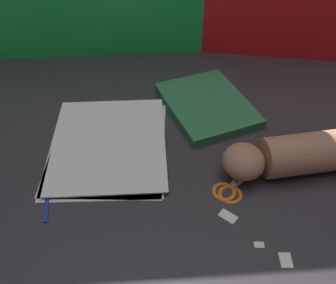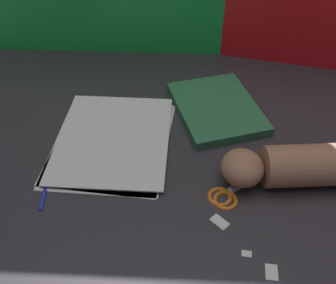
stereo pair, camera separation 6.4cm
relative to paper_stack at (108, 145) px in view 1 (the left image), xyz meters
The scene contains 9 objects.
ground_plane 0.13m from the paper_stack, 37.49° to the right, with size 6.00×6.00×0.00m, color #2D2B30.
paper_stack is the anchor object (origin of this frame).
book_closed 0.25m from the paper_stack, 29.85° to the left, with size 0.24×0.27×0.02m.
scissors 0.27m from the paper_stack, 23.15° to the right, with size 0.14×0.16×0.01m.
hand_forearm 0.37m from the paper_stack, 11.16° to the right, with size 0.28×0.12×0.08m.
paper_scrap_near 0.36m from the paper_stack, 41.81° to the right, with size 0.02×0.01×0.00m.
paper_scrap_mid 0.29m from the paper_stack, 38.97° to the right, with size 0.04×0.03×0.00m.
paper_scrap_far 0.40m from the paper_stack, 41.36° to the right, with size 0.02×0.03×0.00m.
pen 0.16m from the paper_stack, 127.68° to the right, with size 0.03×0.12×0.01m.
Camera 1 is at (0.01, -0.51, 0.55)m, focal length 42.00 mm.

